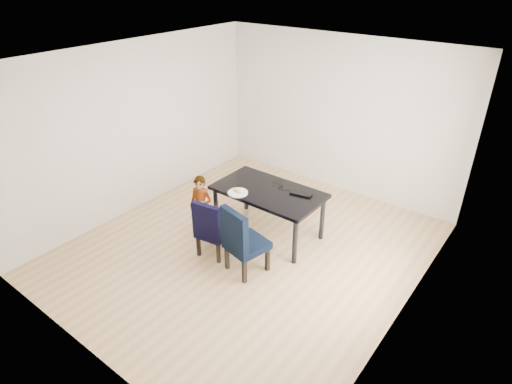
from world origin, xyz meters
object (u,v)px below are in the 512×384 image
Objects in this scene: dining_table at (268,212)px; plate at (238,193)px; chair_right at (247,239)px; child at (201,207)px; chair_left at (215,227)px; laptop at (302,192)px.

plate reaches higher than dining_table.
chair_right reaches higher than child.
plate is at bearing 18.72° from child.
child reaches higher than dining_table.
chair_left is 2.99× the size of plate.
plate is at bearing 150.52° from chair_right.
dining_table is at bearing 16.83° from laptop.
chair_right is at bearing 71.84° from laptop.
plate is (0.46, 0.31, 0.26)m from child.
child is 3.05× the size of laptop.
chair_right is at bearing -10.60° from chair_left.
dining_table is at bearing 62.16° from chair_left.
child reaches higher than chair_left.
dining_table is 5.44× the size of plate.
dining_table is at bearing 121.19° from chair_right.
laptop is (0.73, 0.57, 0.00)m from plate.
chair_left is 0.60m from chair_right.
dining_table is 0.91m from chair_left.
chair_right reaches higher than laptop.
chair_left is at bearing -90.47° from plate.
dining_table is 1.82× the size of chair_left.
chair_right is (0.60, -0.02, 0.06)m from chair_left.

